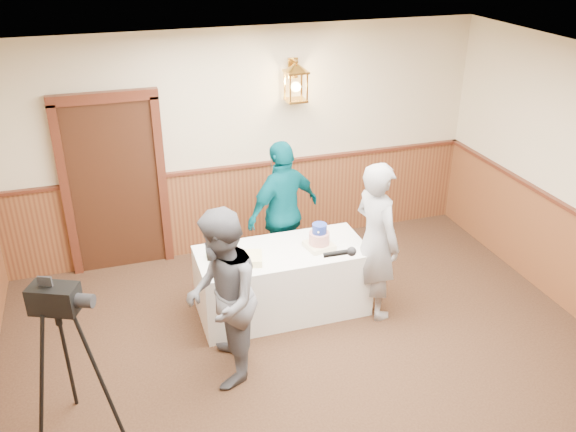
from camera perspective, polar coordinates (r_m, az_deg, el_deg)
name	(u,v)px	position (r m, az deg, el deg)	size (l,w,h in m)	color
room_shell	(332,252)	(4.85, 4.13, -3.38)	(6.02, 7.02, 2.81)	beige
display_table	(282,281)	(6.62, -0.53, -6.08)	(1.80, 0.80, 0.75)	white
tiered_cake	(319,239)	(6.43, 2.94, -2.13)	(0.31, 0.31, 0.28)	#F2E5BA
sheet_cake_yellow	(245,259)	(6.22, -4.07, -3.99)	(0.35, 0.27, 0.07)	#EFEF8F
sheet_cake_green	(223,255)	(6.31, -6.06, -3.64)	(0.30, 0.24, 0.07)	#ABEDA7
interviewer	(222,299)	(5.49, -6.21, -7.73)	(1.51, 0.94, 1.71)	#55565E
baker	(376,241)	(6.42, 8.24, -2.30)	(0.64, 0.42, 1.74)	gray
assistant_p	(283,212)	(7.00, -0.43, 0.38)	(1.00, 0.42, 1.71)	#034D59
tv_camera_rig	(69,372)	(5.29, -19.79, -13.60)	(0.57, 0.54, 1.47)	black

